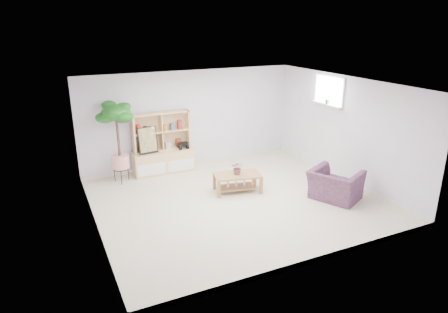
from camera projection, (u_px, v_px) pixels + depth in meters
name	position (u px, v px, depth m)	size (l,w,h in m)	color
floor	(235.00, 201.00, 8.22)	(5.50, 5.00, 0.01)	beige
ceiling	(236.00, 84.00, 7.45)	(5.50, 5.00, 0.01)	silver
walls	(235.00, 146.00, 7.84)	(5.51, 5.01, 2.40)	silver
baseboard	(235.00, 199.00, 8.21)	(5.50, 5.00, 0.10)	silver
window	(330.00, 91.00, 9.19)	(0.10, 0.98, 0.68)	#D2E1FF
window_sill	(326.00, 104.00, 9.27)	(0.14, 1.00, 0.04)	silver
storage_unit	(163.00, 143.00, 9.57)	(1.47, 0.50, 1.47)	#DEB68D
poster	(148.00, 140.00, 9.33)	(0.46, 0.11, 0.64)	yellow
toy_truck	(183.00, 145.00, 9.76)	(0.34, 0.23, 0.18)	black
coffee_table	(237.00, 183.00, 8.63)	(0.99, 0.54, 0.40)	olive
table_plant	(238.00, 168.00, 8.52)	(0.26, 0.23, 0.29)	#1A4719
floor_tree	(119.00, 143.00, 8.91)	(0.69, 0.69, 1.88)	#135C19
armchair	(335.00, 183.00, 8.21)	(0.97, 0.85, 0.72)	navy
sill_plant	(327.00, 99.00, 9.21)	(0.12, 0.10, 0.22)	#135C19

